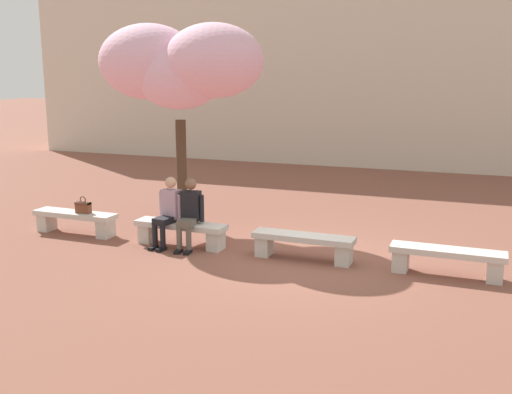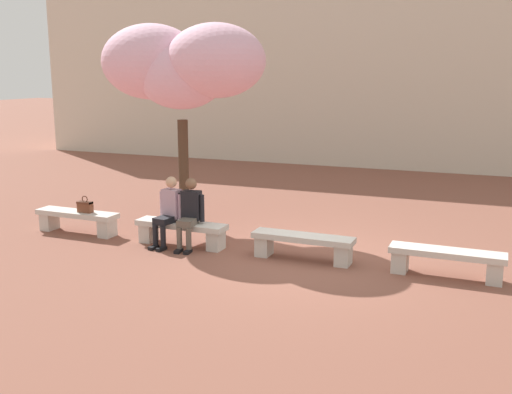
{
  "view_description": "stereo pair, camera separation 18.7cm",
  "coord_description": "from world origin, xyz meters",
  "views": [
    {
      "loc": [
        2.77,
        -9.56,
        3.2
      ],
      "look_at": [
        -0.95,
        0.2,
        1.0
      ],
      "focal_mm": 42.0,
      "sensor_mm": 36.0,
      "label": 1
    },
    {
      "loc": [
        2.94,
        -9.5,
        3.2
      ],
      "look_at": [
        -0.95,
        0.2,
        1.0
      ],
      "focal_mm": 42.0,
      "sensor_mm": 36.0,
      "label": 2
    }
  ],
  "objects": [
    {
      "name": "building_facade",
      "position": [
        0.0,
        12.38,
        3.75
      ],
      "size": [
        28.0,
        4.0,
        7.5
      ],
      "primitive_type": "cube",
      "color": "beige",
      "rests_on": "ground"
    },
    {
      "name": "stone_bench_near_west",
      "position": [
        -2.37,
        -0.0,
        0.3
      ],
      "size": [
        1.78,
        0.45,
        0.45
      ],
      "color": "beige",
      "rests_on": "ground"
    },
    {
      "name": "stone_bench_west_end",
      "position": [
        -4.74,
        0.0,
        0.3
      ],
      "size": [
        1.78,
        0.45,
        0.45
      ],
      "color": "beige",
      "rests_on": "ground"
    },
    {
      "name": "handbag",
      "position": [
        -4.52,
        -0.01,
        0.58
      ],
      "size": [
        0.3,
        0.15,
        0.34
      ],
      "color": "brown",
      "rests_on": "stone_bench_west_end"
    },
    {
      "name": "stone_bench_center",
      "position": [
        -0.0,
        0.0,
        0.3
      ],
      "size": [
        1.78,
        0.45,
        0.45
      ],
      "color": "beige",
      "rests_on": "ground"
    },
    {
      "name": "cherry_tree_main",
      "position": [
        -3.25,
        1.79,
        3.32
      ],
      "size": [
        3.57,
        2.17,
        4.19
      ],
      "color": "#473323",
      "rests_on": "ground"
    },
    {
      "name": "ground_plane",
      "position": [
        0.0,
        0.0,
        0.0
      ],
      "size": [
        100.0,
        100.0,
        0.0
      ],
      "primitive_type": "plane",
      "color": "brown"
    },
    {
      "name": "person_seated_right",
      "position": [
        -2.15,
        -0.05,
        0.7
      ],
      "size": [
        0.51,
        0.71,
        1.29
      ],
      "color": "black",
      "rests_on": "ground"
    },
    {
      "name": "person_seated_left",
      "position": [
        -2.59,
        -0.05,
        0.7
      ],
      "size": [
        0.51,
        0.72,
        1.29
      ],
      "color": "black",
      "rests_on": "ground"
    },
    {
      "name": "stone_bench_near_east",
      "position": [
        2.37,
        0.0,
        0.3
      ],
      "size": [
        1.78,
        0.45,
        0.45
      ],
      "color": "beige",
      "rests_on": "ground"
    }
  ]
}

